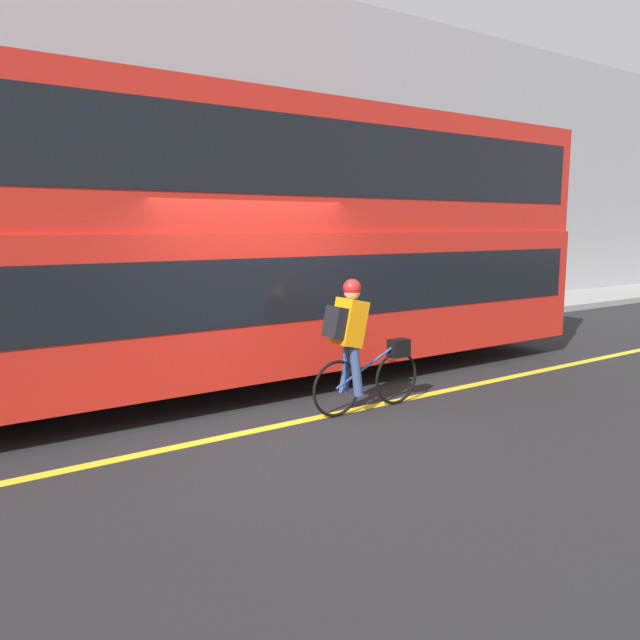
# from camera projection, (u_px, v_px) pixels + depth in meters

# --- Properties ---
(ground_plane) EXTENTS (80.00, 80.00, 0.00)m
(ground_plane) POSITION_uv_depth(u_px,v_px,m) (281.00, 421.00, 7.10)
(ground_plane) COLOR #232326
(road_center_line) EXTENTS (50.00, 0.14, 0.01)m
(road_center_line) POSITION_uv_depth(u_px,v_px,m) (286.00, 424.00, 6.99)
(road_center_line) COLOR yellow
(road_center_line) RESTS_ON ground_plane
(sidewalk_curb) EXTENTS (60.00, 2.33, 0.16)m
(sidewalk_curb) POSITION_uv_depth(u_px,v_px,m) (140.00, 348.00, 10.99)
(sidewalk_curb) COLOR gray
(sidewalk_curb) RESTS_ON ground_plane
(building_facade) EXTENTS (60.00, 0.30, 7.24)m
(building_facade) POSITION_uv_depth(u_px,v_px,m) (108.00, 149.00, 11.53)
(building_facade) COLOR #9E9EA3
(building_facade) RESTS_ON ground_plane
(bus) EXTENTS (10.42, 2.48, 3.80)m
(bus) POSITION_uv_depth(u_px,v_px,m) (267.00, 232.00, 8.69)
(bus) COLOR black
(bus) RESTS_ON ground_plane
(cyclist_on_bike) EXTENTS (1.59, 0.32, 1.60)m
(cyclist_on_bike) POSITION_uv_depth(u_px,v_px,m) (357.00, 341.00, 7.31)
(cyclist_on_bike) COLOR black
(cyclist_on_bike) RESTS_ON ground_plane
(trash_bin) EXTENTS (0.53, 0.53, 1.01)m
(trash_bin) POSITION_uv_depth(u_px,v_px,m) (154.00, 315.00, 10.94)
(trash_bin) COLOR #515156
(trash_bin) RESTS_ON sidewalk_curb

